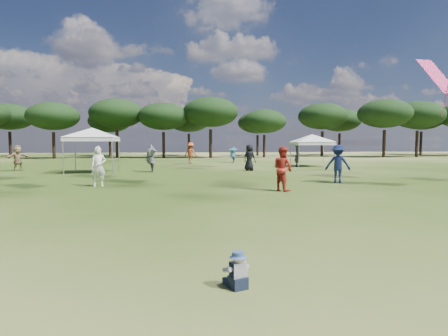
{
  "coord_description": "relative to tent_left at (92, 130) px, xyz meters",
  "views": [
    {
      "loc": [
        -1.05,
        -2.55,
        1.91
      ],
      "look_at": [
        -0.39,
        2.59,
        1.56
      ],
      "focal_mm": 30.0,
      "sensor_mm": 36.0,
      "label": 1
    }
  ],
  "objects": [
    {
      "name": "tent_left",
      "position": [
        0.0,
        0.0,
        0.0
      ],
      "size": [
        6.07,
        6.07,
        3.14
      ],
      "rotation": [
        0.0,
        0.0,
        0.01
      ],
      "color": "gray",
      "rests_on": "ground"
    },
    {
      "name": "toddler",
      "position": [
        6.02,
        -19.79,
        -2.49
      ],
      "size": [
        0.37,
        0.4,
        0.49
      ],
      "rotation": [
        0.0,
        0.0,
        0.35
      ],
      "color": "black",
      "rests_on": "ground"
    },
    {
      "name": "tree_line",
      "position": [
        8.67,
        25.42,
        2.71
      ],
      "size": [
        108.78,
        17.63,
        7.77
      ],
      "color": "black",
      "rests_on": "ground"
    },
    {
      "name": "festival_crowd",
      "position": [
        4.5,
        0.56,
        -1.84
      ],
      "size": [
        22.22,
        22.52,
        1.91
      ],
      "color": "navy",
      "rests_on": "ground"
    },
    {
      "name": "tent_right",
      "position": [
        15.99,
        4.19,
        -0.27
      ],
      "size": [
        5.96,
        5.96,
        2.86
      ],
      "rotation": [
        0.0,
        0.0,
        -0.08
      ],
      "color": "gray",
      "rests_on": "ground"
    }
  ]
}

